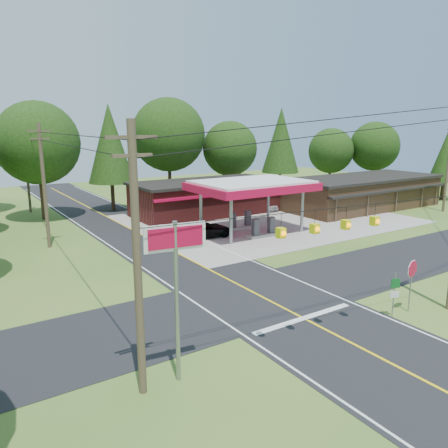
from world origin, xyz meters
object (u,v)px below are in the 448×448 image
big_stop_sign (176,266)px  sedan_car (265,205)px  gas_canopy (252,187)px  suv_car (206,230)px  octagonal_stop_sign (412,273)px

big_stop_sign → sedan_car: bearing=46.1°
gas_canopy → suv_car: size_ratio=2.16×
gas_canopy → big_stop_sign: (-17.00, -18.01, 0.44)m
sedan_car → octagonal_stop_sign: (-11.64, -27.01, 1.55)m
sedan_car → big_stop_sign: big_stop_sign is taller
big_stop_sign → octagonal_stop_sign: big_stop_sign is taller
sedan_car → octagonal_stop_sign: size_ratio=1.31×
gas_canopy → big_stop_sign: 24.77m
gas_canopy → suv_car: 5.80m
suv_car → gas_canopy: bearing=-97.3°
suv_car → octagonal_stop_sign: (0.86, -19.77, 1.51)m
suv_car → big_stop_sign: big_stop_sign is taller
suv_car → big_stop_sign: bearing=148.6°
octagonal_stop_sign → big_stop_sign: bearing=175.7°
big_stop_sign → suv_car: bearing=56.3°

